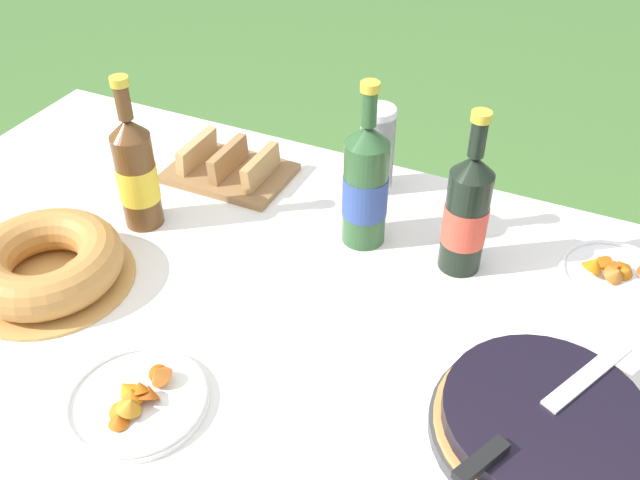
% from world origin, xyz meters
% --- Properties ---
extents(garden_table, '(1.66, 1.21, 0.73)m').
position_xyz_m(garden_table, '(0.00, 0.00, 0.67)').
color(garden_table, brown).
rests_on(garden_table, ground_plane).
extents(tablecloth, '(1.67, 1.22, 0.10)m').
position_xyz_m(tablecloth, '(0.00, 0.00, 0.72)').
color(tablecloth, white).
rests_on(tablecloth, garden_table).
extents(berry_tart, '(0.32, 0.32, 0.06)m').
position_xyz_m(berry_tart, '(0.50, 0.02, 0.76)').
color(berry_tart, '#38383D').
rests_on(berry_tart, tablecloth).
extents(serving_knife, '(0.19, 0.35, 0.01)m').
position_xyz_m(serving_knife, '(0.49, -0.01, 0.80)').
color(serving_knife, silver).
rests_on(serving_knife, berry_tart).
extents(bundt_cake, '(0.30, 0.30, 0.09)m').
position_xyz_m(bundt_cake, '(-0.37, -0.02, 0.78)').
color(bundt_cake, tan).
rests_on(bundt_cake, tablecloth).
extents(cup_stack, '(0.07, 0.07, 0.19)m').
position_xyz_m(cup_stack, '(0.05, 0.51, 0.83)').
color(cup_stack, white).
rests_on(cup_stack, tablecloth).
extents(cider_bottle_green, '(0.09, 0.09, 0.33)m').
position_xyz_m(cider_bottle_green, '(0.10, 0.34, 0.86)').
color(cider_bottle_green, '#2D562D').
rests_on(cider_bottle_green, tablecloth).
extents(cider_bottle_amber, '(0.08, 0.08, 0.31)m').
position_xyz_m(cider_bottle_amber, '(-0.32, 0.20, 0.85)').
color(cider_bottle_amber, brown).
rests_on(cider_bottle_amber, tablecloth).
extents(juice_bottle_red, '(0.08, 0.08, 0.32)m').
position_xyz_m(juice_bottle_red, '(0.29, 0.34, 0.85)').
color(juice_bottle_red, black).
rests_on(juice_bottle_red, tablecloth).
extents(snack_plate_near, '(0.22, 0.22, 0.05)m').
position_xyz_m(snack_plate_near, '(-0.05, -0.18, 0.75)').
color(snack_plate_near, white).
rests_on(snack_plate_near, tablecloth).
extents(snack_plate_left, '(0.20, 0.20, 0.06)m').
position_xyz_m(snack_plate_left, '(0.56, 0.42, 0.75)').
color(snack_plate_left, white).
rests_on(snack_plate_left, tablecloth).
extents(bread_board, '(0.26, 0.18, 0.07)m').
position_xyz_m(bread_board, '(-0.25, 0.42, 0.76)').
color(bread_board, olive).
rests_on(bread_board, tablecloth).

